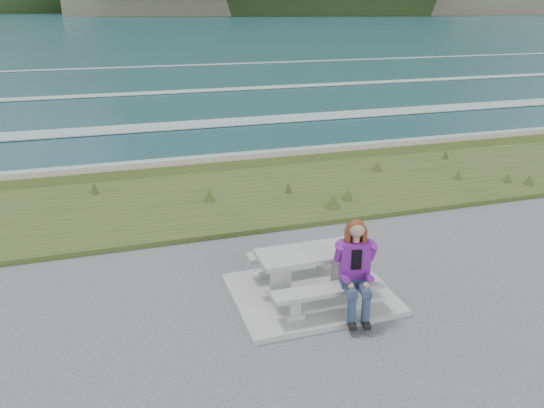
# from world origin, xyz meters

# --- Properties ---
(concrete_slab) EXTENTS (2.60, 2.10, 0.10)m
(concrete_slab) POSITION_xyz_m (0.00, 0.00, 0.05)
(concrete_slab) COLOR #A2A29D
(concrete_slab) RESTS_ON ground
(picnic_table) EXTENTS (1.80, 0.75, 0.75)m
(picnic_table) POSITION_xyz_m (0.00, 0.00, 0.68)
(picnic_table) COLOR #A2A29D
(picnic_table) RESTS_ON concrete_slab
(bench_landward) EXTENTS (1.80, 0.35, 0.45)m
(bench_landward) POSITION_xyz_m (0.00, -0.70, 0.45)
(bench_landward) COLOR #A2A29D
(bench_landward) RESTS_ON concrete_slab
(bench_seaward) EXTENTS (1.80, 0.35, 0.45)m
(bench_seaward) POSITION_xyz_m (0.00, 0.70, 0.45)
(bench_seaward) COLOR #A2A29D
(bench_seaward) RESTS_ON concrete_slab
(grass_verge) EXTENTS (160.00, 4.50, 0.22)m
(grass_verge) POSITION_xyz_m (0.00, 5.00, 0.00)
(grass_verge) COLOR #2B471A
(grass_verge) RESTS_ON ground
(shore_drop) EXTENTS (160.00, 0.80, 2.20)m
(shore_drop) POSITION_xyz_m (0.00, 7.90, 0.00)
(shore_drop) COLOR #6F6953
(shore_drop) RESTS_ON ground
(ocean) EXTENTS (1600.00, 1600.00, 0.09)m
(ocean) POSITION_xyz_m (0.00, 25.09, -1.74)
(ocean) COLOR #20515C
(ocean) RESTS_ON ground
(seated_woman) EXTENTS (0.60, 0.85, 1.52)m
(seated_woman) POSITION_xyz_m (0.39, -0.84, 0.66)
(seated_woman) COLOR navy
(seated_woman) RESTS_ON concrete_slab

